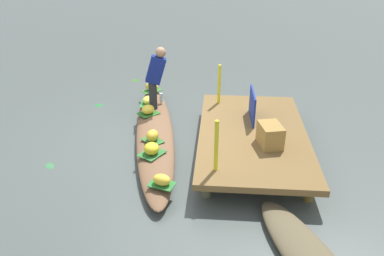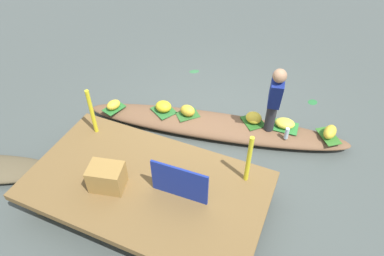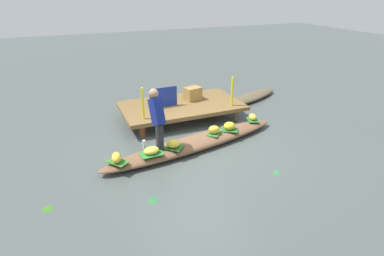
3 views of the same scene
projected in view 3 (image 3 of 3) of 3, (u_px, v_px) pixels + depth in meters
The scene contains 25 objects.
canal_water at pixel (196, 147), 7.05m from camera, with size 40.00×40.00×0.00m, color #48514E.
dock_platform at pixel (181, 106), 8.48m from camera, with size 3.20×1.80×0.40m.
vendor_boat at pixel (196, 143), 7.00m from camera, with size 4.45×0.67×0.23m, color brown.
moored_boat at pixel (251, 97), 9.96m from camera, with size 2.35×0.58×0.18m, color brown.
leaf_mat_0 at pixel (252, 120), 7.89m from camera, with size 0.36×0.24×0.01m, color #2A7130.
banana_bunch_0 at pixel (253, 117), 7.86m from camera, with size 0.26×0.18×0.15m, color yellow.
leaf_mat_1 at pixel (174, 147), 6.55m from camera, with size 0.37×0.31×0.01m, color #286221.
banana_bunch_1 at pixel (174, 143), 6.51m from camera, with size 0.26×0.24×0.17m, color yellow.
leaf_mat_2 at pixel (229, 129), 7.36m from camera, with size 0.39×0.32×0.01m, color #2B6B2F.
banana_bunch_2 at pixel (229, 126), 7.32m from camera, with size 0.28×0.24×0.18m, color yellow.
leaf_mat_3 at pixel (152, 154), 6.30m from camera, with size 0.45×0.31×0.01m, color #2E7F35.
banana_bunch_3 at pixel (151, 150), 6.27m from camera, with size 0.32×0.24×0.14m, color yellow.
leaf_mat_4 at pixel (117, 162), 6.01m from camera, with size 0.42×0.24×0.01m, color #337128.
banana_bunch_4 at pixel (117, 157), 5.97m from camera, with size 0.30×0.18×0.19m, color gold.
leaf_mat_5 at pixel (214, 133), 7.16m from camera, with size 0.36×0.26×0.01m, color #2F682B.
banana_bunch_5 at pixel (214, 130), 7.12m from camera, with size 0.26×0.20×0.19m, color gold.
vendor_person at pixel (157, 116), 6.27m from camera, with size 0.26×0.45×1.24m.
water_bottle at pixel (144, 145), 6.44m from camera, with size 0.07×0.07×0.20m, color silver.
market_banner at pixel (163, 97), 8.17m from camera, with size 0.75×0.03×0.52m, color navy.
railing_post_west at pixel (143, 104), 7.37m from camera, with size 0.06×0.06×0.77m, color yellow.
railing_post_east at pixel (232, 91), 8.22m from camera, with size 0.06×0.06×0.77m, color yellow.
produce_crate at pixel (193, 94), 8.73m from camera, with size 0.44×0.32×0.35m, color olive.
drifting_plant_0 at pixel (48, 209), 5.09m from camera, with size 0.19×0.16×0.01m, color #34701D.
drifting_plant_1 at pixel (153, 201), 5.29m from camera, with size 0.16×0.19×0.01m, color #276F36.
drifting_plant_2 at pixel (277, 172), 6.10m from camera, with size 0.21×0.14×0.01m, color #347041.
Camera 3 is at (-2.51, -5.71, 3.30)m, focal length 29.40 mm.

